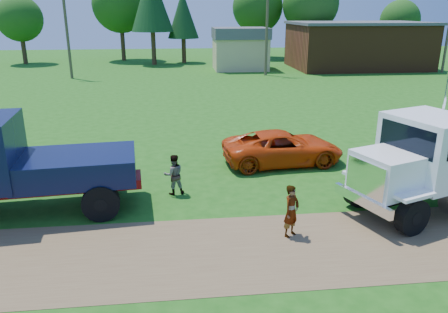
{
  "coord_description": "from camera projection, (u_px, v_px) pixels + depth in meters",
  "views": [
    {
      "loc": [
        -3.65,
        -11.0,
        6.63
      ],
      "look_at": [
        -1.97,
        3.82,
        1.6
      ],
      "focal_mm": 35.0,
      "sensor_mm": 36.0,
      "label": 1
    }
  ],
  "objects": [
    {
      "name": "ground",
      "position": [
        305.0,
        247.0,
        12.86
      ],
      "size": [
        140.0,
        140.0,
        0.0
      ],
      "primitive_type": "plane",
      "color": "#1B5412",
      "rests_on": "ground"
    },
    {
      "name": "dirt_track",
      "position": [
        305.0,
        246.0,
        12.86
      ],
      "size": [
        120.0,
        4.2,
        0.01
      ],
      "primitive_type": "cube",
      "color": "brown",
      "rests_on": "ground"
    },
    {
      "name": "white_semi_tractor",
      "position": [
        429.0,
        163.0,
        14.8
      ],
      "size": [
        8.31,
        5.1,
        4.95
      ],
      "rotation": [
        0.0,
        0.0,
        0.35
      ],
      "color": "black",
      "rests_on": "ground"
    },
    {
      "name": "navy_truck",
      "position": [
        7.0,
        166.0,
        14.46
      ],
      "size": [
        7.93,
        3.35,
        3.37
      ],
      "rotation": [
        0.0,
        0.0,
        0.09
      ],
      "color": "maroon",
      "rests_on": "ground"
    },
    {
      "name": "orange_pickup",
      "position": [
        283.0,
        148.0,
        19.6
      ],
      "size": [
        5.58,
        2.96,
        1.49
      ],
      "primitive_type": "imported",
      "rotation": [
        0.0,
        0.0,
        1.66
      ],
      "color": "red",
      "rests_on": "ground"
    },
    {
      "name": "spectator_a",
      "position": [
        291.0,
        211.0,
        13.23
      ],
      "size": [
        0.72,
        0.69,
        1.66
      ],
      "primitive_type": "imported",
      "rotation": [
        0.0,
        0.0,
        0.7
      ],
      "color": "#999999",
      "rests_on": "ground"
    },
    {
      "name": "spectator_b",
      "position": [
        174.0,
        175.0,
        16.31
      ],
      "size": [
        0.85,
        0.72,
        1.56
      ],
      "primitive_type": "imported",
      "rotation": [
        0.0,
        0.0,
        3.33
      ],
      "color": "#999999",
      "rests_on": "ground"
    },
    {
      "name": "brick_building",
      "position": [
        357.0,
        45.0,
        51.59
      ],
      "size": [
        15.4,
        10.4,
        5.3
      ],
      "color": "brown",
      "rests_on": "ground"
    },
    {
      "name": "tan_shed",
      "position": [
        240.0,
        48.0,
        50.17
      ],
      "size": [
        6.2,
        5.4,
        4.7
      ],
      "color": "tan",
      "rests_on": "ground"
    },
    {
      "name": "utility_poles",
      "position": [
        267.0,
        29.0,
        44.95
      ],
      "size": [
        42.2,
        0.28,
        9.0
      ],
      "color": "#443B26",
      "rests_on": "ground"
    },
    {
      "name": "tree_row",
      "position": [
        214.0,
        8.0,
        57.76
      ],
      "size": [
        55.66,
        12.93,
        11.68
      ],
      "color": "#3B2218",
      "rests_on": "ground"
    }
  ]
}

